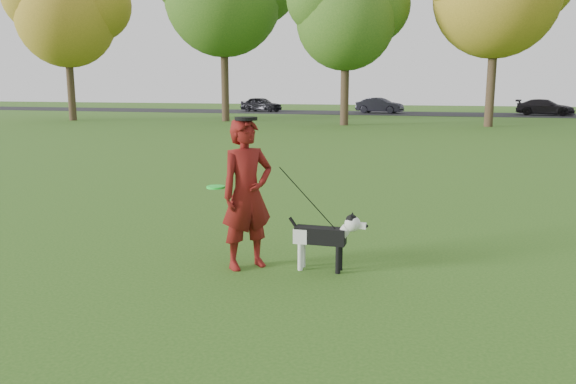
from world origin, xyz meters
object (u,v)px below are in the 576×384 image
(car_left, at_px, (261,104))
(car_mid, at_px, (380,105))
(car_right, at_px, (545,107))
(dog, at_px, (326,235))
(man, at_px, (247,194))

(car_left, distance_m, car_mid, 10.29)
(car_right, bearing_deg, car_left, 103.11)
(dog, bearing_deg, car_right, 78.13)
(car_left, bearing_deg, car_mid, -76.84)
(man, bearing_deg, car_left, 61.46)
(dog, distance_m, car_mid, 40.57)
(car_mid, bearing_deg, man, -164.09)
(dog, xyz_separation_m, car_left, (-14.38, 40.36, 0.18))
(dog, xyz_separation_m, car_right, (8.48, 40.36, 0.16))
(car_left, height_order, car_mid, car_mid)
(man, relative_size, car_right, 0.45)
(dog, bearing_deg, car_left, 109.61)
(man, distance_m, car_right, 41.58)
(man, distance_m, dog, 1.11)
(dog, distance_m, car_left, 42.84)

